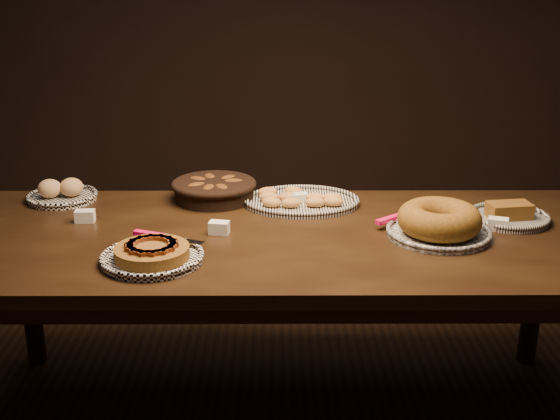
{
  "coord_description": "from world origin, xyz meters",
  "views": [
    {
      "loc": [
        -0.02,
        -2.33,
        1.65
      ],
      "look_at": [
        -0.01,
        0.05,
        0.82
      ],
      "focal_mm": 45.0,
      "sensor_mm": 36.0,
      "label": 1
    }
  ],
  "objects_px": {
    "apple_tart_plate": "(152,254)",
    "madeleine_platter": "(301,200)",
    "buffet_table": "(283,252)",
    "bundt_cake_plate": "(439,223)"
  },
  "relations": [
    {
      "from": "madeleine_platter",
      "to": "bundt_cake_plate",
      "type": "relative_size",
      "value": 1.1
    },
    {
      "from": "madeleine_platter",
      "to": "buffet_table",
      "type": "bearing_deg",
      "value": -119.93
    },
    {
      "from": "madeleine_platter",
      "to": "bundt_cake_plate",
      "type": "xyz_separation_m",
      "value": [
        0.47,
        -0.34,
        0.03
      ]
    },
    {
      "from": "buffet_table",
      "to": "madeleine_platter",
      "type": "relative_size",
      "value": 5.27
    },
    {
      "from": "bundt_cake_plate",
      "to": "madeleine_platter",
      "type": "bearing_deg",
      "value": 139.73
    },
    {
      "from": "buffet_table",
      "to": "apple_tart_plate",
      "type": "height_order",
      "value": "apple_tart_plate"
    },
    {
      "from": "buffet_table",
      "to": "bundt_cake_plate",
      "type": "bearing_deg",
      "value": -3.01
    },
    {
      "from": "apple_tart_plate",
      "to": "madeleine_platter",
      "type": "height_order",
      "value": "apple_tart_plate"
    },
    {
      "from": "buffet_table",
      "to": "apple_tart_plate",
      "type": "relative_size",
      "value": 6.62
    },
    {
      "from": "buffet_table",
      "to": "madeleine_platter",
      "type": "xyz_separation_m",
      "value": [
        0.07,
        0.32,
        0.09
      ]
    }
  ]
}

